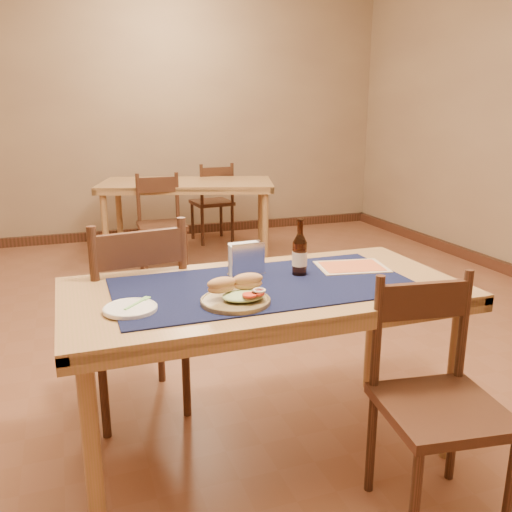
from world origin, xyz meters
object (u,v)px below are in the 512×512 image
object	(u,v)px
chair_main_near	(436,398)
beer_bottle	(300,254)
back_table	(187,190)
main_table	(264,305)
sandwich_plate	(237,296)
napkin_holder	(246,260)
chair_main_far	(134,314)

from	to	relation	value
chair_main_near	beer_bottle	xyz separation A→B (m)	(-0.26, 0.63, 0.39)
back_table	main_table	bearing A→B (deg)	-97.15
main_table	chair_main_near	bearing A→B (deg)	-50.99
sandwich_plate	napkin_holder	xyz separation A→B (m)	(0.14, 0.32, 0.04)
sandwich_plate	beer_bottle	bearing A→B (deg)	34.39
back_table	chair_main_near	size ratio (longest dim) A/B	2.09
back_table	chair_main_far	world-z (taller)	chair_main_far
back_table	sandwich_plate	size ratio (longest dim) A/B	7.09
chair_main_far	chair_main_near	size ratio (longest dim) A/B	1.12
beer_bottle	napkin_holder	world-z (taller)	beer_bottle
napkin_holder	chair_main_near	bearing A→B (deg)	-56.40
main_table	sandwich_plate	xyz separation A→B (m)	(-0.17, -0.16, 0.12)
main_table	beer_bottle	bearing A→B (deg)	22.99
back_table	beer_bottle	bearing A→B (deg)	-93.96
sandwich_plate	beer_bottle	distance (m)	0.44
chair_main_near	beer_bottle	bearing A→B (deg)	112.00
back_table	chair_main_near	xyz separation A→B (m)	(0.03, -3.85, -0.21)
back_table	napkin_holder	xyz separation A→B (m)	(-0.44, -3.14, 0.15)
chair_main_near	sandwich_plate	bearing A→B (deg)	147.74
napkin_holder	back_table	bearing A→B (deg)	82.07
chair_main_near	chair_main_far	bearing A→B (deg)	131.47
back_table	sandwich_plate	distance (m)	3.51
chair_main_near	sandwich_plate	distance (m)	0.80
main_table	napkin_holder	bearing A→B (deg)	98.60
chair_main_near	main_table	bearing A→B (deg)	129.01
back_table	napkin_holder	distance (m)	3.18
back_table	chair_main_far	distance (m)	2.95
chair_main_far	sandwich_plate	world-z (taller)	chair_main_far
chair_main_near	napkin_holder	distance (m)	0.92
chair_main_far	beer_bottle	size ratio (longest dim) A/B	4.05
back_table	chair_main_far	size ratio (longest dim) A/B	1.87
main_table	beer_bottle	size ratio (longest dim) A/B	6.60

